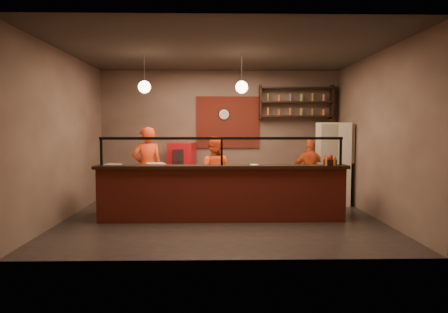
{
  "coord_description": "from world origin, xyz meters",
  "views": [
    {
      "loc": [
        -0.11,
        -7.68,
        1.74
      ],
      "look_at": [
        0.05,
        0.3,
        1.18
      ],
      "focal_mm": 32.0,
      "sensor_mm": 36.0,
      "label": 1
    }
  ],
  "objects_px": {
    "cook_left": "(147,168)",
    "red_cooler": "(182,171)",
    "fridge": "(333,163)",
    "pepper_mill": "(332,160)",
    "wall_clock": "(224,114)",
    "pizza_dough": "(217,171)",
    "cook_mid": "(214,173)",
    "condiment_caddy": "(330,162)",
    "cook_right": "(311,172)"
  },
  "relations": [
    {
      "from": "cook_right",
      "to": "pizza_dough",
      "type": "relative_size",
      "value": 3.16
    },
    {
      "from": "wall_clock",
      "to": "red_cooler",
      "type": "height_order",
      "value": "wall_clock"
    },
    {
      "from": "wall_clock",
      "to": "cook_left",
      "type": "relative_size",
      "value": 0.17
    },
    {
      "from": "wall_clock",
      "to": "cook_right",
      "type": "xyz_separation_m",
      "value": [
        1.95,
        -1.17,
        -1.35
      ]
    },
    {
      "from": "cook_left",
      "to": "pepper_mill",
      "type": "bearing_deg",
      "value": 142.86
    },
    {
      "from": "pizza_dough",
      "to": "condiment_caddy",
      "type": "xyz_separation_m",
      "value": [
        2.09,
        -0.49,
        0.21
      ]
    },
    {
      "from": "cook_right",
      "to": "pepper_mill",
      "type": "bearing_deg",
      "value": 99.78
    },
    {
      "from": "pizza_dough",
      "to": "condiment_caddy",
      "type": "distance_m",
      "value": 2.16
    },
    {
      "from": "cook_left",
      "to": "cook_mid",
      "type": "relative_size",
      "value": 1.13
    },
    {
      "from": "cook_left",
      "to": "red_cooler",
      "type": "height_order",
      "value": "cook_left"
    },
    {
      "from": "cook_left",
      "to": "red_cooler",
      "type": "xyz_separation_m",
      "value": [
        0.65,
        1.18,
        -0.19
      ]
    },
    {
      "from": "cook_left",
      "to": "red_cooler",
      "type": "relative_size",
      "value": 1.27
    },
    {
      "from": "cook_left",
      "to": "cook_right",
      "type": "relative_size",
      "value": 1.18
    },
    {
      "from": "fridge",
      "to": "pepper_mill",
      "type": "xyz_separation_m",
      "value": [
        -0.54,
        -1.74,
        0.21
      ]
    },
    {
      "from": "pizza_dough",
      "to": "wall_clock",
      "type": "bearing_deg",
      "value": 85.44
    },
    {
      "from": "condiment_caddy",
      "to": "cook_mid",
      "type": "bearing_deg",
      "value": 151.02
    },
    {
      "from": "fridge",
      "to": "wall_clock",
      "type": "bearing_deg",
      "value": 173.46
    },
    {
      "from": "wall_clock",
      "to": "fridge",
      "type": "distance_m",
      "value": 2.93
    },
    {
      "from": "cook_right",
      "to": "pepper_mill",
      "type": "relative_size",
      "value": 8.46
    },
    {
      "from": "red_cooler",
      "to": "pepper_mill",
      "type": "bearing_deg",
      "value": -28.65
    },
    {
      "from": "pizza_dough",
      "to": "pepper_mill",
      "type": "relative_size",
      "value": 2.67
    },
    {
      "from": "cook_left",
      "to": "pizza_dough",
      "type": "xyz_separation_m",
      "value": [
        1.51,
        -0.83,
        0.02
      ]
    },
    {
      "from": "red_cooler",
      "to": "cook_left",
      "type": "bearing_deg",
      "value": -108.9
    },
    {
      "from": "cook_right",
      "to": "red_cooler",
      "type": "distance_m",
      "value": 3.11
    },
    {
      "from": "fridge",
      "to": "red_cooler",
      "type": "xyz_separation_m",
      "value": [
        -3.54,
        0.67,
        -0.24
      ]
    },
    {
      "from": "fridge",
      "to": "pepper_mill",
      "type": "distance_m",
      "value": 1.83
    },
    {
      "from": "cook_left",
      "to": "pepper_mill",
      "type": "height_order",
      "value": "cook_left"
    },
    {
      "from": "cook_mid",
      "to": "fridge",
      "type": "distance_m",
      "value": 2.82
    },
    {
      "from": "pepper_mill",
      "to": "wall_clock",
      "type": "bearing_deg",
      "value": 125.79
    },
    {
      "from": "fridge",
      "to": "pepper_mill",
      "type": "bearing_deg",
      "value": -92.16
    },
    {
      "from": "cook_left",
      "to": "pizza_dough",
      "type": "bearing_deg",
      "value": 132.68
    },
    {
      "from": "wall_clock",
      "to": "pizza_dough",
      "type": "height_order",
      "value": "wall_clock"
    },
    {
      "from": "cook_right",
      "to": "red_cooler",
      "type": "xyz_separation_m",
      "value": [
        -2.99,
        0.86,
        -0.05
      ]
    },
    {
      "from": "cook_right",
      "to": "red_cooler",
      "type": "height_order",
      "value": "cook_right"
    },
    {
      "from": "fridge",
      "to": "pizza_dough",
      "type": "height_order",
      "value": "fridge"
    },
    {
      "from": "pizza_dough",
      "to": "fridge",
      "type": "bearing_deg",
      "value": 26.5
    },
    {
      "from": "condiment_caddy",
      "to": "pepper_mill",
      "type": "xyz_separation_m",
      "value": [
        0.06,
        0.09,
        0.03
      ]
    },
    {
      "from": "cook_left",
      "to": "fridge",
      "type": "height_order",
      "value": "fridge"
    },
    {
      "from": "wall_clock",
      "to": "cook_left",
      "type": "bearing_deg",
      "value": -138.71
    },
    {
      "from": "wall_clock",
      "to": "pepper_mill",
      "type": "distance_m",
      "value": 3.49
    },
    {
      "from": "wall_clock",
      "to": "fridge",
      "type": "xyz_separation_m",
      "value": [
        2.5,
        -0.98,
        -1.16
      ]
    },
    {
      "from": "fridge",
      "to": "red_cooler",
      "type": "distance_m",
      "value": 3.61
    },
    {
      "from": "cook_mid",
      "to": "cook_left",
      "type": "bearing_deg",
      "value": 8.93
    },
    {
      "from": "pizza_dough",
      "to": "pepper_mill",
      "type": "bearing_deg",
      "value": -10.62
    },
    {
      "from": "cook_right",
      "to": "fridge",
      "type": "distance_m",
      "value": 0.61
    },
    {
      "from": "fridge",
      "to": "condiment_caddy",
      "type": "distance_m",
      "value": 1.93
    },
    {
      "from": "condiment_caddy",
      "to": "fridge",
      "type": "bearing_deg",
      "value": 72.06
    },
    {
      "from": "wall_clock",
      "to": "pizza_dough",
      "type": "relative_size",
      "value": 0.63
    },
    {
      "from": "pizza_dough",
      "to": "red_cooler",
      "type": "bearing_deg",
      "value": 113.08
    },
    {
      "from": "wall_clock",
      "to": "condiment_caddy",
      "type": "bearing_deg",
      "value": -55.88
    }
  ]
}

